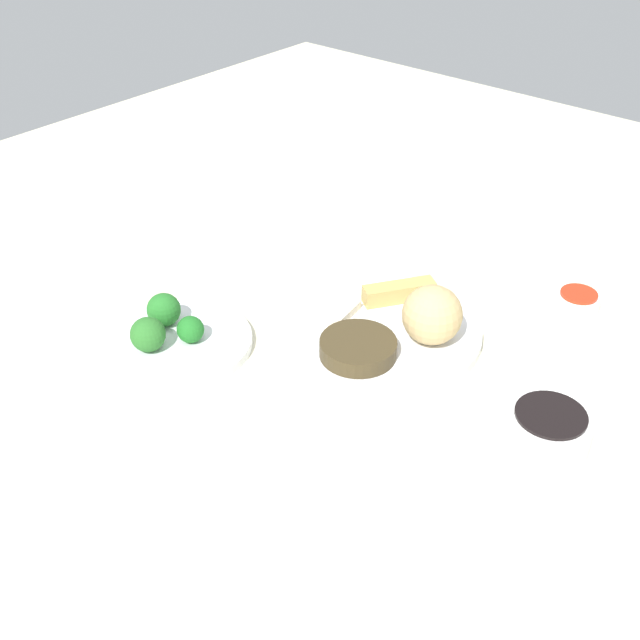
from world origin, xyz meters
The scene contains 14 objects.
tabletop centered at (0.00, 0.00, 0.01)m, with size 2.20×2.20×0.02m, color beige.
main_plate centered at (-0.05, -0.04, 0.03)m, with size 0.29×0.29×0.02m, color white.
rice_scoop centered at (-0.06, 0.04, 0.08)m, with size 0.08×0.08×0.08m, color tan.
spring_roll centered at (-0.12, -0.06, 0.05)m, with size 0.11×0.03×0.03m, color tan.
crab_rangoon_wonton centered at (-0.03, -0.11, 0.04)m, with size 0.06×0.06×0.01m, color beige.
stir_fry_heap centered at (0.03, -0.02, 0.05)m, with size 0.10×0.10×0.02m, color #41351E.
broccoli_plate centered at (0.15, -0.23, 0.03)m, with size 0.20×0.20×0.01m, color white.
broccoli_floret_0 centered at (0.15, -0.21, 0.05)m, with size 0.04×0.04×0.04m, color #206F24.
broccoli_floret_1 centered at (0.14, -0.27, 0.06)m, with size 0.05×0.05×0.05m, color #267127.
broccoli_floret_2 centered at (0.20, -0.24, 0.06)m, with size 0.05×0.05×0.05m, color #2B6E29.
soy_sauce_bowl centered at (0.00, 0.25, 0.04)m, with size 0.10×0.10×0.04m, color white.
soy_sauce_bowl_liquid centered at (0.00, 0.25, 0.06)m, with size 0.08×0.08×0.00m, color black.
sauce_ramekin_sweet_and_sour centered at (-0.29, 0.15, 0.03)m, with size 0.07×0.07×0.02m, color white.
sauce_ramekin_sweet_and_sour_liquid centered at (-0.29, 0.15, 0.04)m, with size 0.05×0.05×0.00m, color red.
Camera 1 is at (0.69, 0.48, 0.67)m, focal length 43.75 mm.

